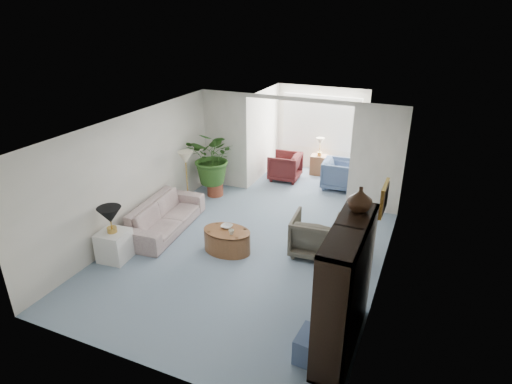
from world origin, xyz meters
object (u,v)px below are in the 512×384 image
at_px(sunroom_chair_blue, 339,174).
at_px(sunroom_table, 319,165).
at_px(coffee_cup, 231,232).
at_px(wingback_chair, 315,235).
at_px(plant_pot, 215,189).
at_px(coffee_bowl, 227,226).
at_px(ottoman, 315,348).
at_px(sunroom_chair_maroon, 285,167).
at_px(floor_lamp, 185,158).
at_px(coffee_table, 227,241).
at_px(cabinet_urn, 360,199).
at_px(framed_picture, 385,199).
at_px(sofa, 165,216).
at_px(table_lamp, 110,215).
at_px(entertainment_cabinet, 345,289).
at_px(end_table, 114,246).
at_px(side_table_dark, 354,240).

distance_m(sunroom_chair_blue, sunroom_table, 1.07).
bearing_deg(coffee_cup, wingback_chair, 25.98).
height_order(plant_pot, sunroom_table, sunroom_table).
distance_m(coffee_bowl, plant_pot, 2.64).
xyz_separation_m(ottoman, plant_pot, (-3.86, 4.30, -0.03)).
bearing_deg(coffee_bowl, coffee_cup, -45.00).
distance_m(coffee_bowl, sunroom_chair_maroon, 3.90).
bearing_deg(coffee_cup, floor_lamp, 141.76).
distance_m(coffee_table, cabinet_urn, 3.36).
xyz_separation_m(framed_picture, coffee_table, (-2.83, 0.15, -1.47)).
relative_size(sofa, sunroom_table, 3.94).
distance_m(cabinet_urn, ottoman, 2.09).
bearing_deg(plant_pot, sunroom_chair_maroon, 53.97).
height_order(cabinet_urn, plant_pot, cabinet_urn).
xyz_separation_m(sofa, coffee_cup, (1.75, -0.35, 0.18)).
relative_size(table_lamp, entertainment_cabinet, 0.23).
bearing_deg(wingback_chair, sofa, 1.65).
bearing_deg(coffee_cup, sunroom_chair_maroon, 95.69).
xyz_separation_m(coffee_table, ottoman, (2.36, -2.02, -0.03)).
relative_size(end_table, sunroom_table, 1.03).
height_order(floor_lamp, coffee_table, floor_lamp).
bearing_deg(plant_pot, ottoman, -48.08).
distance_m(coffee_table, ottoman, 3.11).
height_order(entertainment_cabinet, sunroom_chair_maroon, entertainment_cabinet).
bearing_deg(ottoman, entertainment_cabinet, 59.86).
bearing_deg(coffee_table, cabinet_urn, -22.94).
xyz_separation_m(end_table, sunroom_chair_blue, (3.05, 5.09, 0.09)).
height_order(floor_lamp, wingback_chair, floor_lamp).
bearing_deg(plant_pot, framed_picture, -29.23).
relative_size(wingback_chair, cabinet_urn, 2.52).
xyz_separation_m(end_table, cabinet_urn, (4.41, -0.00, 1.76)).
bearing_deg(sunroom_chair_maroon, sofa, -23.43).
xyz_separation_m(floor_lamp, sunroom_table, (2.23, 3.35, -0.97)).
distance_m(entertainment_cabinet, plant_pot, 5.70).
distance_m(coffee_table, sunroom_chair_blue, 4.18).
relative_size(table_lamp, wingback_chair, 0.51).
xyz_separation_m(side_table_dark, entertainment_cabinet, (0.33, -2.50, 0.64)).
height_order(sofa, plant_pot, sofa).
height_order(plant_pot, sunroom_chair_blue, sunroom_chair_blue).
bearing_deg(cabinet_urn, sunroom_chair_blue, 104.96).
bearing_deg(ottoman, coffee_table, 139.39).
height_order(sunroom_chair_maroon, sunroom_table, sunroom_chair_maroon).
height_order(table_lamp, side_table_dark, table_lamp).
xyz_separation_m(coffee_bowl, wingback_chair, (1.63, 0.49, -0.08)).
bearing_deg(sunroom_table, sunroom_chair_blue, -45.00).
relative_size(plant_pot, sunroom_table, 0.72).
xyz_separation_m(coffee_bowl, coffee_cup, (0.20, -0.20, 0.02)).
xyz_separation_m(end_table, wingback_chair, (3.38, 1.69, 0.11)).
height_order(end_table, floor_lamp, floor_lamp).
relative_size(end_table, floor_lamp, 1.60).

